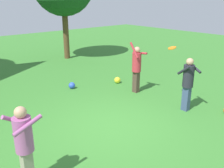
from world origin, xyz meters
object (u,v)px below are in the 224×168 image
(ball_yellow, at_px, (117,80))
(ball_blue, at_px, (72,85))
(frisbee, at_px, (172,48))
(person_catcher, at_px, (188,80))
(person_bystander, at_px, (24,141))
(person_thrower, at_px, (137,65))

(ball_yellow, relative_size, ball_blue, 1.03)
(frisbee, xyz_separation_m, ball_blue, (-1.90, 3.33, -1.77))
(person_catcher, xyz_separation_m, person_bystander, (-5.33, 0.01, -0.03))
(person_thrower, relative_size, ball_blue, 7.51)
(person_catcher, height_order, person_bystander, person_catcher)
(frisbee, bearing_deg, person_thrower, 99.66)
(ball_yellow, distance_m, ball_blue, 1.97)
(frisbee, xyz_separation_m, ball_yellow, (-0.06, 2.63, -1.77))
(person_thrower, distance_m, frisbee, 1.62)
(person_catcher, relative_size, frisbee, 4.88)
(person_bystander, relative_size, frisbee, 4.75)
(person_bystander, distance_m, frisbee, 5.68)
(person_thrower, xyz_separation_m, frisbee, (0.23, -1.37, 0.84))
(person_bystander, relative_size, ball_blue, 6.47)
(person_thrower, height_order, person_bystander, person_thrower)
(person_catcher, xyz_separation_m, frisbee, (0.22, 0.85, 0.87))
(person_thrower, xyz_separation_m, person_catcher, (0.02, -2.22, -0.03))
(ball_yellow, bearing_deg, frisbee, -88.72)
(person_catcher, bearing_deg, ball_blue, 36.31)
(person_thrower, xyz_separation_m, person_bystander, (-5.31, -2.21, -0.06))
(frisbee, relative_size, ball_yellow, 1.32)
(frisbee, relative_size, ball_blue, 1.36)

